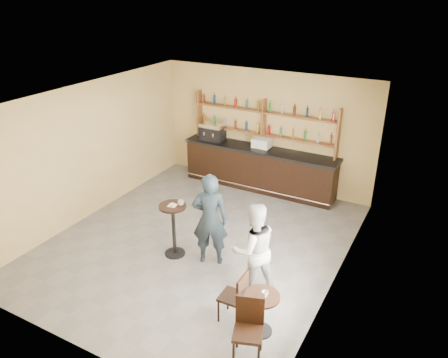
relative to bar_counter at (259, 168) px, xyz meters
The scene contains 23 objects.
floor 3.20m from the bar_counter, 90.30° to the right, with size 7.00×7.00×0.00m, color slate.
ceiling 4.09m from the bar_counter, 90.30° to the right, with size 7.00×7.00×0.00m, color white.
wall_back 1.07m from the bar_counter, 92.74° to the left, with size 7.00×7.00×0.00m, color #D2B777.
wall_front 6.73m from the bar_counter, 90.14° to the right, with size 7.00×7.00×0.00m, color #D2B777.
wall_left 4.48m from the bar_counter, 133.76° to the right, with size 7.00×7.00×0.00m, color #D2B777.
wall_right 4.46m from the bar_counter, 46.56° to the right, with size 7.00×7.00×0.00m, color #D2B777.
window_pane 5.39m from the bar_counter, 55.61° to the right, with size 2.00×2.00×0.00m, color white.
window_frame 5.38m from the bar_counter, 55.66° to the right, with size 0.04×1.70×2.10m, color black, non-canonical shape.
shelf_unit 1.25m from the bar_counter, 94.35° to the left, with size 4.00×0.26×1.40m, color brown, non-canonical shape.
liquor_bottles 1.41m from the bar_counter, 94.35° to the left, with size 3.68×0.10×1.00m, color #8C5919, non-canonical shape.
bar_counter is the anchor object (origin of this frame).
espresso_machine 1.68m from the bar_counter, behind, with size 0.67×0.43×0.48m, color black, non-canonical shape.
pastry_case 0.73m from the bar_counter, ahead, with size 0.49×0.39×0.29m, color silver, non-canonical shape.
pedestal_table 3.80m from the bar_counter, 93.20° to the right, with size 0.56×0.56×1.16m, color black, non-canonical shape.
napkin 3.84m from the bar_counter, 93.20° to the right, with size 0.16×0.16×0.00m, color white.
donut 3.85m from the bar_counter, 93.05° to the right, with size 0.12×0.12×0.04m, color #C48647.
cup_pedestal 3.74m from the bar_counter, 91.12° to the right, with size 0.13×0.13×0.10m, color white.
man_main 3.71m from the bar_counter, 81.12° to the right, with size 0.71×0.47×1.95m, color black.
cafe_table 5.48m from the bar_counter, 65.23° to the right, with size 0.58×0.58×0.74m, color black, non-canonical shape.
cup_cafe 5.50m from the bar_counter, 64.76° to the right, with size 0.10×0.10×0.10m, color white.
chair_west 5.23m from the bar_counter, 70.48° to the right, with size 0.41×0.41×0.94m, color black, non-canonical shape.
chair_south 6.05m from the bar_counter, 67.18° to the right, with size 0.44×0.44×1.01m, color black, non-canonical shape.
patron_second 4.42m from the bar_counter, 67.12° to the right, with size 0.87×0.68×1.79m, color #9A999F.
Camera 1 is at (4.42, -6.94, 5.28)m, focal length 35.00 mm.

